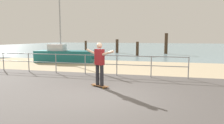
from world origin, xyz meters
TOP-DOWN VIEW (x-y plane):
  - ground_plane at (0.00, -1.00)m, footprint 24.00×10.00m
  - beach_strip at (0.00, 7.00)m, footprint 24.00×6.00m
  - sea_surface at (0.00, 35.00)m, footprint 72.00×50.00m
  - railing_fence at (-2.97, 3.60)m, footprint 11.86×0.05m
  - sailboat at (-5.39, 8.01)m, footprint 5.03×1.82m
  - skateboard at (-0.56, 1.16)m, footprint 0.80×0.55m
  - skateboarder at (-0.56, 1.16)m, footprint 1.32×0.76m
  - groyne_post_0 at (-6.63, 15.12)m, footprint 0.24×0.24m
  - groyne_post_1 at (-3.74, 18.13)m, footprint 0.35×0.35m
  - groyne_post_2 at (-0.85, 14.89)m, footprint 0.30×0.30m
  - groyne_post_3 at (2.04, 18.12)m, footprint 0.37×0.37m

SIDE VIEW (x-z plane):
  - ground_plane at x=0.00m, z-range -0.02..0.02m
  - beach_strip at x=0.00m, z-range -0.02..0.02m
  - sea_surface at x=0.00m, z-range -0.02..0.02m
  - skateboard at x=-0.56m, z-range 0.03..0.11m
  - sailboat at x=-5.39m, z-range -1.93..2.97m
  - railing_fence at x=-2.97m, z-range 0.18..1.23m
  - groyne_post_2 at x=-0.85m, z-range 0.00..1.46m
  - groyne_post_0 at x=-6.63m, z-range 0.00..1.53m
  - groyne_post_1 at x=-3.74m, z-range 0.00..1.67m
  - skateboarder at x=-0.56m, z-range 0.19..1.84m
  - groyne_post_3 at x=2.04m, z-range 0.00..2.37m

